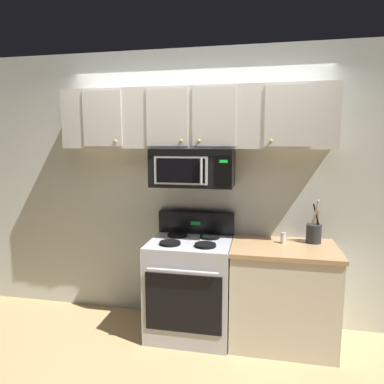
{
  "coord_description": "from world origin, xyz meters",
  "views": [
    {
      "loc": [
        0.61,
        -2.59,
        1.8
      ],
      "look_at": [
        0.0,
        0.49,
        1.35
      ],
      "focal_mm": 31.98,
      "sensor_mm": 36.0,
      "label": 1
    }
  ],
  "objects_px": {
    "utensil_crock_charcoal": "(314,232)",
    "stove_range": "(191,285)",
    "over_range_microwave": "(193,167)",
    "salt_shaker": "(283,238)"
  },
  "relations": [
    {
      "from": "stove_range",
      "to": "salt_shaker",
      "type": "relative_size",
      "value": 11.34
    },
    {
      "from": "utensil_crock_charcoal",
      "to": "stove_range",
      "type": "bearing_deg",
      "value": -171.7
    },
    {
      "from": "stove_range",
      "to": "over_range_microwave",
      "type": "xyz_separation_m",
      "value": [
        -0.0,
        0.12,
        1.11
      ]
    },
    {
      "from": "over_range_microwave",
      "to": "salt_shaker",
      "type": "bearing_deg",
      "value": -1.79
    },
    {
      "from": "stove_range",
      "to": "utensil_crock_charcoal",
      "type": "height_order",
      "value": "utensil_crock_charcoal"
    },
    {
      "from": "utensil_crock_charcoal",
      "to": "salt_shaker",
      "type": "distance_m",
      "value": 0.29
    },
    {
      "from": "utensil_crock_charcoal",
      "to": "salt_shaker",
      "type": "height_order",
      "value": "utensil_crock_charcoal"
    },
    {
      "from": "over_range_microwave",
      "to": "stove_range",
      "type": "bearing_deg",
      "value": -89.86
    },
    {
      "from": "over_range_microwave",
      "to": "salt_shaker",
      "type": "xyz_separation_m",
      "value": [
        0.84,
        -0.03,
        -0.63
      ]
    },
    {
      "from": "stove_range",
      "to": "salt_shaker",
      "type": "xyz_separation_m",
      "value": [
        0.84,
        0.09,
        0.48
      ]
    }
  ]
}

